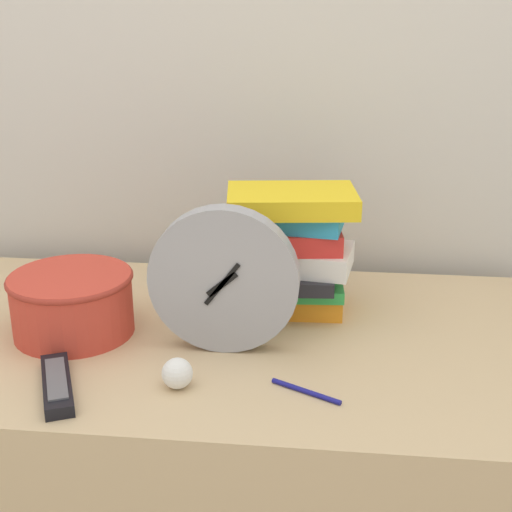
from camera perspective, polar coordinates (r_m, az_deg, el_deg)
The scene contains 8 objects.
wall_back at distance 1.58m, azimuth -1.14°, elevation 15.09°, with size 6.00×0.04×2.40m.
desk at distance 1.52m, azimuth -2.97°, elevation -19.12°, with size 1.27×0.67×0.76m.
desk_clock at distance 1.20m, azimuth -2.60°, elevation -1.95°, with size 0.26×0.04×0.26m.
book_stack at distance 1.35m, azimuth 2.71°, elevation 0.71°, with size 0.25×0.20×0.24m.
basket at distance 1.33m, azimuth -14.49°, elevation -3.52°, with size 0.22×0.22×0.11m.
tv_remote at distance 1.17m, azimuth -15.64°, elevation -9.85°, with size 0.11×0.18×0.02m.
crumpled_paper_ball at distance 1.13m, azimuth -6.32°, elevation -9.31°, with size 0.05×0.05×0.05m.
pen at distance 1.12m, azimuth 4.01°, elevation -10.75°, with size 0.11×0.06×0.01m.
Camera 1 is at (0.20, -0.82, 1.35)m, focal length 50.00 mm.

